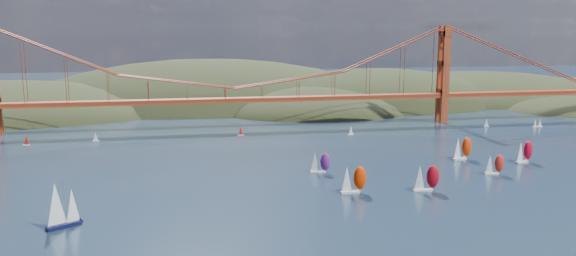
# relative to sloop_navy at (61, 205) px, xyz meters

# --- Properties ---
(headlands) EXTENTS (725.00, 225.00, 96.00)m
(headlands) POSITION_rel_sloop_navy_xyz_m (105.72, 242.52, -18.82)
(headlands) COLOR black
(headlands) RESTS_ON ground
(bridge) EXTENTS (552.00, 12.00, 55.00)m
(bridge) POSITION_rel_sloop_navy_xyz_m (59.02, 144.23, 25.87)
(bridge) COLOR maroon
(bridge) RESTS_ON ground
(sloop_navy) EXTENTS (9.85, 8.41, 14.41)m
(sloop_navy) POSITION_rel_sloop_navy_xyz_m (0.00, 0.00, 0.00)
(sloop_navy) COLOR black
(sloop_navy) RESTS_ON ground
(racer_0) EXTENTS (8.99, 3.79, 10.23)m
(racer_0) POSITION_rel_sloop_navy_xyz_m (88.22, 16.66, -1.52)
(racer_0) COLOR silver
(racer_0) RESTS_ON ground
(racer_1) EXTENTS (8.82, 3.67, 10.09)m
(racer_1) POSITION_rel_sloop_navy_xyz_m (112.89, 14.31, -1.59)
(racer_1) COLOR white
(racer_1) RESTS_ON ground
(racer_2) EXTENTS (7.44, 3.04, 8.54)m
(racer_2) POSITION_rel_sloop_navy_xyz_m (147.13, 29.95, -2.33)
(racer_2) COLOR silver
(racer_2) RESTS_ON ground
(racer_3) EXTENTS (9.39, 5.40, 10.53)m
(racer_3) POSITION_rel_sloop_navy_xyz_m (146.87, 54.39, -1.39)
(racer_3) COLOR silver
(racer_3) RESTS_ON ground
(racer_4) EXTENTS (9.02, 5.66, 10.09)m
(racer_4) POSITION_rel_sloop_navy_xyz_m (168.96, 44.63, -1.59)
(racer_4) COLOR silver
(racer_4) RESTS_ON ground
(racer_rwb) EXTENTS (7.72, 3.94, 8.67)m
(racer_rwb) POSITION_rel_sloop_navy_xyz_m (83.68, 44.26, -2.26)
(racer_rwb) COLOR white
(racer_rwb) RESTS_ON ground
(distant_boat_2) EXTENTS (3.00, 2.00, 4.70)m
(distant_boat_2) POSITION_rel_sloop_navy_xyz_m (-38.78, 117.73, -3.95)
(distant_boat_2) COLOR silver
(distant_boat_2) RESTS_ON ground
(distant_boat_3) EXTENTS (3.00, 2.00, 4.70)m
(distant_boat_3) POSITION_rel_sloop_navy_xyz_m (-8.57, 121.99, -3.95)
(distant_boat_3) COLOR silver
(distant_boat_3) RESTS_ON ground
(distant_boat_4) EXTENTS (3.00, 2.00, 4.70)m
(distant_boat_4) POSITION_rel_sloop_navy_xyz_m (198.19, 124.43, -3.95)
(distant_boat_4) COLOR silver
(distant_boat_4) RESTS_ON ground
(distant_boat_5) EXTENTS (3.00, 2.00, 4.70)m
(distant_boat_5) POSITION_rel_sloop_navy_xyz_m (223.38, 117.45, -3.95)
(distant_boat_5) COLOR silver
(distant_boat_5) RESTS_ON ground
(distant_boat_6) EXTENTS (3.00, 2.00, 4.70)m
(distant_boat_6) POSITION_rel_sloop_navy_xyz_m (226.91, 118.32, -3.95)
(distant_boat_6) COLOR silver
(distant_boat_6) RESTS_ON ground
(distant_boat_8) EXTENTS (3.00, 2.00, 4.70)m
(distant_boat_8) POSITION_rel_sloop_navy_xyz_m (117.35, 114.84, -3.95)
(distant_boat_8) COLOR silver
(distant_boat_8) RESTS_ON ground
(distant_boat_9) EXTENTS (3.00, 2.00, 4.70)m
(distant_boat_9) POSITION_rel_sloop_navy_xyz_m (61.82, 123.44, -3.95)
(distant_boat_9) COLOR silver
(distant_boat_9) RESTS_ON ground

